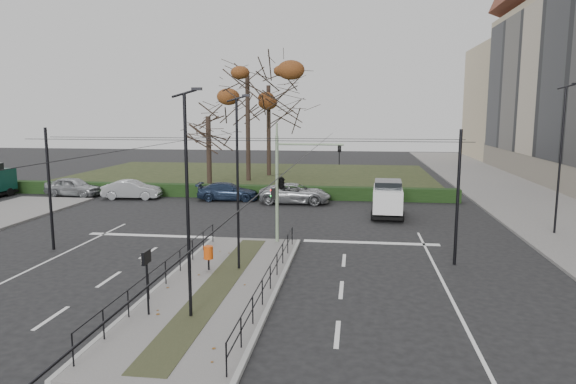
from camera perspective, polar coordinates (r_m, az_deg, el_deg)
name	(u,v)px	position (r m, az deg, el deg)	size (l,w,h in m)	color
ground	(234,269)	(22.54, -6.06, -8.53)	(140.00, 140.00, 0.00)	black
median_island	(218,287)	(20.22, -7.76, -10.41)	(4.40, 15.00, 0.14)	#64615F
sidewalk_east	(516,196)	(45.26, 23.99, -0.37)	(8.00, 90.00, 0.14)	#64615F
park	(250,176)	(54.46, -4.28, 1.78)	(38.00, 26.00, 0.10)	#232C16
hedge	(215,191)	(41.50, -8.09, 0.14)	(38.00, 1.00, 1.00)	black
median_railing	(217,265)	(19.85, -7.89, -8.03)	(4.14, 13.24, 0.92)	black
catenary	(241,186)	(23.32, -5.26, 0.70)	(20.00, 34.00, 6.00)	black
traffic_light	(283,181)	(25.87, -0.54, 1.25)	(3.69, 2.10, 5.42)	gray
litter_bin	(208,253)	(21.94, -8.84, -6.70)	(0.40, 0.40, 1.02)	black
info_panel	(146,265)	(17.37, -15.46, -7.78)	(0.12, 0.56, 2.16)	black
streetlamp_median_near	(188,204)	(16.43, -11.05, -1.31)	(0.61, 0.12, 7.32)	black
streetlamp_median_far	(238,182)	(21.33, -5.58, 1.09)	(0.61, 0.12, 7.29)	black
streetlamp_sidewalk	(561,158)	(31.35, 28.04, 3.33)	(0.68, 0.14, 8.11)	black
parked_car_first	(73,187)	(44.90, -22.75, 0.55)	(1.83, 4.56, 1.55)	#96999D
parked_car_second	(132,190)	(41.96, -16.97, 0.26)	(1.55, 4.45, 1.47)	#96999D
parked_car_third	(228,191)	(39.78, -6.70, 0.06)	(1.91, 4.71, 1.37)	#1B2840
parked_car_fourth	(295,193)	(38.22, 0.82, -0.16)	(2.45, 5.32, 1.48)	#96999D
white_van	(388,198)	(33.85, 11.01, -0.64)	(2.20, 4.48, 2.37)	silver
rust_tree	(247,76)	(50.36, -4.54, 12.70)	(7.83, 7.83, 13.22)	black
bare_tree_center	(268,92)	(54.37, -2.19, 11.04)	(8.88, 8.88, 12.49)	black
bare_tree_near	(208,122)	(45.75, -8.87, 7.73)	(5.25, 5.25, 8.35)	black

